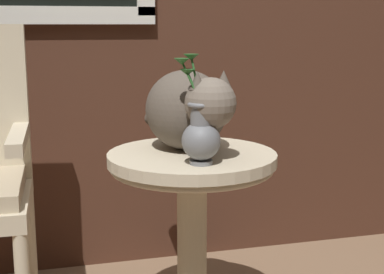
% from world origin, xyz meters
% --- Properties ---
extents(wicker_side_table, '(0.53, 0.53, 0.64)m').
position_xyz_m(wicker_side_table, '(0.09, 0.06, 0.45)').
color(wicker_side_table, beige).
rests_on(wicker_side_table, ground_plane).
extents(cat, '(0.29, 0.59, 0.26)m').
position_xyz_m(cat, '(0.09, 0.10, 0.78)').
color(cat, brown).
rests_on(cat, wicker_side_table).
extents(pewter_vase_with_ivy, '(0.13, 0.11, 0.31)m').
position_xyz_m(pewter_vase_with_ivy, '(0.07, -0.08, 0.74)').
color(pewter_vase_with_ivy, slate).
rests_on(pewter_vase_with_ivy, wicker_side_table).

